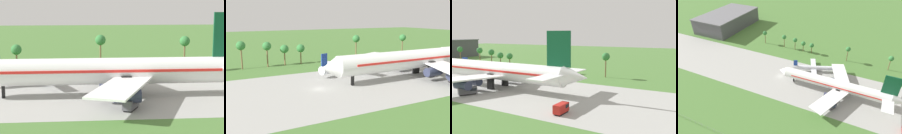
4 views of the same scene
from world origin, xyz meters
TOP-DOWN VIEW (x-y plane):
  - jet_airliner at (38.61, -1.24)m, footprint 76.13×52.42m
  - regional_aircraft at (18.16, 15.45)m, footprint 27.46×25.05m
  - baggage_tug at (39.88, -14.33)m, footprint 4.33×6.01m
  - palm_tree_row at (7.47, 39.63)m, footprint 105.11×3.60m

SIDE VIEW (x-z plane):
  - baggage_tug at x=39.88m, z-range 0.10..2.59m
  - regional_aircraft at x=18.16m, z-range -1.47..7.13m
  - jet_airliner at x=38.61m, z-range -4.07..16.50m
  - palm_tree_row at x=7.47m, z-range 2.62..14.49m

